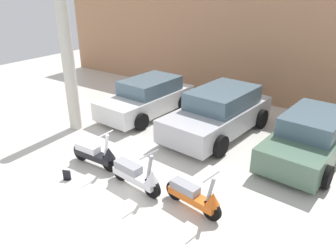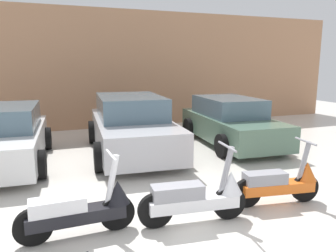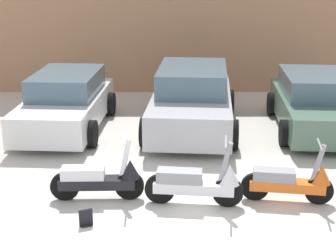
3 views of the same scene
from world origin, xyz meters
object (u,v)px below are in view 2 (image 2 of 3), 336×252
object	(u,v)px
scooter_front_left	(82,208)
scooter_front_right	(198,196)
car_rear_left	(4,137)
car_rear_center	(132,126)
car_rear_right	(230,122)
scooter_front_center	(281,182)

from	to	relation	value
scooter_front_left	scooter_front_right	xyz separation A→B (m)	(1.54, -0.19, 0.01)
scooter_front_left	car_rear_left	distance (m)	3.93
car_rear_center	car_rear_right	world-z (taller)	car_rear_center
scooter_front_left	car_rear_center	world-z (taller)	car_rear_center
car_rear_left	scooter_front_left	bearing A→B (deg)	22.00
car_rear_left	car_rear_center	bearing A→B (deg)	93.76
scooter_front_right	scooter_front_center	size ratio (longest dim) A/B	1.07
car_rear_left	car_rear_center	world-z (taller)	car_rear_center
car_rear_left	car_rear_right	distance (m)	5.62
scooter_front_left	car_rear_right	size ratio (longest dim) A/B	0.39
scooter_front_right	car_rear_right	distance (m)	4.78
scooter_front_left	scooter_front_center	bearing A→B (deg)	-3.25
scooter_front_left	scooter_front_center	xyz separation A→B (m)	(3.02, -0.09, -0.01)
scooter_front_left	car_rear_right	distance (m)	5.71
car_rear_left	car_rear_right	size ratio (longest dim) A/B	1.00
scooter_front_right	car_rear_left	world-z (taller)	car_rear_left
car_rear_right	scooter_front_center	bearing A→B (deg)	-15.71
scooter_front_center	car_rear_right	bearing A→B (deg)	78.51
scooter_front_center	car_rear_right	world-z (taller)	car_rear_right
car_rear_right	car_rear_center	bearing A→B (deg)	-87.44
scooter_front_center	car_rear_center	size ratio (longest dim) A/B	0.34
scooter_front_center	car_rear_right	size ratio (longest dim) A/B	0.38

